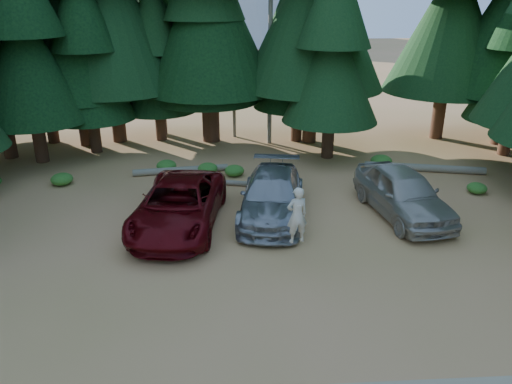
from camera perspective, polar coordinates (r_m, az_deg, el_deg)
ground at (r=15.95m, az=3.10°, el=-9.40°), size 160.00×160.00×0.00m
forest_belt_north at (r=29.73m, az=-0.10°, el=5.88°), size 36.00×7.00×22.00m
snag_front at (r=28.20m, az=1.65°, el=17.40°), size 0.24×0.24×12.00m
snag_back at (r=29.68m, az=-2.63°, el=15.69°), size 0.20×0.20×10.00m
red_pickup at (r=18.83m, az=-8.84°, el=-1.47°), size 3.70×6.62×1.75m
silver_minivan_center at (r=19.52m, az=1.86°, el=-0.43°), size 3.26×6.11×1.69m
silver_minivan_right at (r=20.37m, az=16.45°, el=-0.09°), size 3.08×5.80×1.88m
frisbee_player at (r=16.28m, az=4.71°, el=-2.64°), size 0.80×0.62×1.94m
log_left at (r=24.59m, az=-8.58°, el=2.49°), size 4.59×0.92×0.33m
log_mid at (r=22.70m, az=-1.07°, el=0.93°), size 2.87×0.95×0.24m
log_right at (r=25.92m, az=18.65°, el=2.63°), size 5.68×1.65×0.37m
shrub_far_left at (r=24.52m, az=-21.31°, el=1.38°), size 0.99×0.99×0.54m
shrub_left at (r=25.02m, az=-10.20°, el=2.99°), size 0.98×0.98×0.54m
shrub_center_left at (r=24.36m, az=-5.54°, el=2.70°), size 0.96×0.96×0.53m
shrub_center_right at (r=24.00m, az=-2.49°, el=2.46°), size 0.94×0.94×0.51m
shrub_right at (r=26.02m, az=14.12°, el=3.47°), size 1.07×1.07×0.59m
shrub_far_right at (r=23.86m, az=16.38°, el=1.72°), size 1.35×1.35×0.74m
shrub_edge_east at (r=23.97m, az=23.94°, el=0.41°), size 0.85×0.85×0.47m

